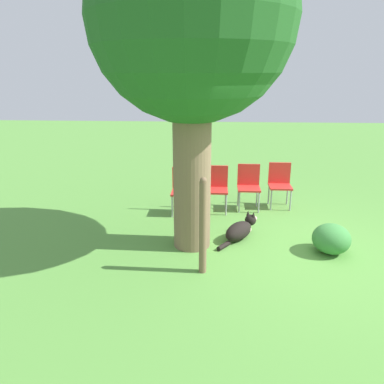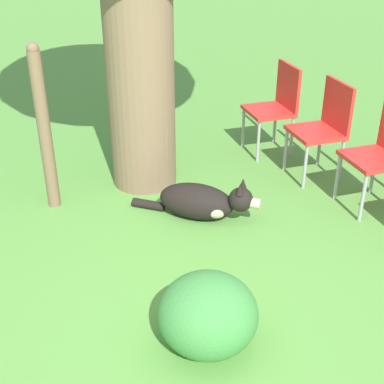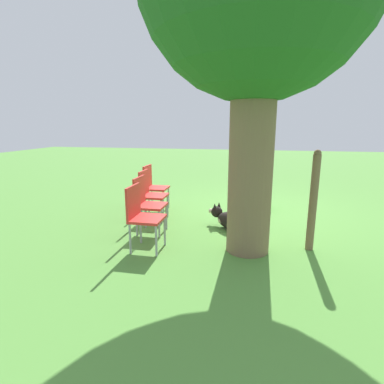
{
  "view_description": "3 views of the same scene",
  "coord_description": "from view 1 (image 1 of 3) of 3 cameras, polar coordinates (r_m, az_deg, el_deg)",
  "views": [
    {
      "loc": [
        -5.33,
        1.27,
        2.68
      ],
      "look_at": [
        0.04,
        1.58,
        0.91
      ],
      "focal_mm": 35.0,
      "sensor_mm": 36.0,
      "label": 1
    },
    {
      "loc": [
        -0.84,
        -2.72,
        2.28
      ],
      "look_at": [
        0.29,
        0.76,
        0.27
      ],
      "focal_mm": 50.0,
      "sensor_mm": 36.0,
      "label": 2
    },
    {
      "loc": [
        0.09,
        5.49,
        1.68
      ],
      "look_at": [
        1.01,
        0.92,
        0.63
      ],
      "focal_mm": 28.0,
      "sensor_mm": 36.0,
      "label": 3
    }
  ],
  "objects": [
    {
      "name": "red_chair_2",
      "position": [
        7.34,
        3.75,
        1.0
      ],
      "size": [
        0.42,
        0.44,
        0.89
      ],
      "rotation": [
        0.0,
        0.0,
        3.14
      ],
      "color": "red",
      "rests_on": "ground_plane"
    },
    {
      "name": "red_chair_0",
      "position": [
        7.77,
        13.23,
        1.52
      ],
      "size": [
        0.42,
        0.44,
        0.89
      ],
      "rotation": [
        0.0,
        0.0,
        3.14
      ],
      "color": "red",
      "rests_on": "ground_plane"
    },
    {
      "name": "red_chair_1",
      "position": [
        7.53,
        8.63,
        1.27
      ],
      "size": [
        0.42,
        0.44,
        0.89
      ],
      "rotation": [
        0.0,
        0.0,
        3.14
      ],
      "color": "red",
      "rests_on": "ground_plane"
    },
    {
      "name": "fence_post",
      "position": [
        5.01,
        1.67,
        -5.2
      ],
      "size": [
        0.1,
        0.1,
        1.37
      ],
      "color": "brown",
      "rests_on": "ground_plane"
    },
    {
      "name": "red_chair_3",
      "position": [
        7.21,
        -1.34,
        0.71
      ],
      "size": [
        0.42,
        0.44,
        0.89
      ],
      "rotation": [
        0.0,
        0.0,
        3.14
      ],
      "color": "red",
      "rests_on": "ground_plane"
    },
    {
      "name": "ground_plane",
      "position": [
        6.1,
        15.1,
        -8.55
      ],
      "size": [
        30.0,
        30.0,
        0.0
      ],
      "primitive_type": "plane",
      "color": "#56933D"
    },
    {
      "name": "oak_tree",
      "position": [
        5.48,
        -0.0,
        24.41
      ],
      "size": [
        2.83,
        2.83,
        4.76
      ],
      "color": "#7A6047",
      "rests_on": "ground_plane"
    },
    {
      "name": "dog",
      "position": [
        6.28,
        7.4,
        -5.72
      ],
      "size": [
        0.91,
        0.72,
        0.39
      ],
      "rotation": [
        0.0,
        0.0,
        5.65
      ],
      "color": "black",
      "rests_on": "ground_plane"
    },
    {
      "name": "low_shrub",
      "position": [
        6.11,
        20.47,
        -6.69
      ],
      "size": [
        0.57,
        0.57,
        0.46
      ],
      "color": "#3D843D",
      "rests_on": "ground_plane"
    }
  ]
}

